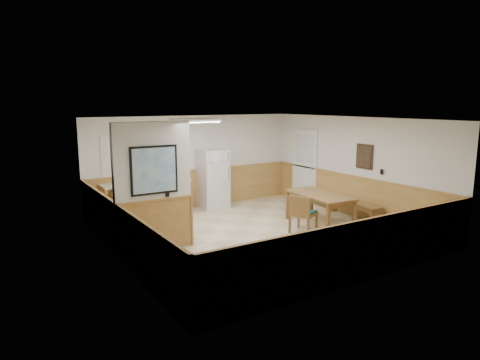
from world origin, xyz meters
TOP-DOWN VIEW (x-y plane):
  - ground at (0.00, 0.00)m, footprint 6.00×6.00m
  - ceiling at (0.00, 0.00)m, footprint 6.00×6.00m
  - back_wall at (0.00, 3.00)m, footprint 6.00×0.02m
  - right_wall at (3.00, 0.00)m, footprint 0.02×6.00m
  - left_wall at (-3.00, 0.00)m, footprint 0.02×6.00m
  - wainscot_back at (0.00, 2.98)m, footprint 6.00×0.04m
  - wainscot_right at (2.98, 0.00)m, footprint 0.04×6.00m
  - wainscot_left at (-2.98, 0.00)m, footprint 0.04×6.00m
  - partition_wall at (-2.25, 0.19)m, footprint 1.50×0.20m
  - kitchen_counter at (-1.21, 2.68)m, footprint 2.20×0.61m
  - exterior_door at (2.96, 1.90)m, footprint 0.07×1.02m
  - kitchen_window at (-2.10, 2.98)m, footprint 0.80×0.04m
  - wall_painting at (2.97, -0.30)m, footprint 0.04×0.50m
  - fluorescent_fixture at (-0.80, 1.30)m, footprint 1.20×0.30m
  - refrigerator at (0.36, 2.63)m, footprint 0.72×0.73m
  - dining_table at (1.65, -0.19)m, footprint 0.99×1.76m
  - dining_bench at (2.80, -0.23)m, footprint 0.60×1.69m
  - dining_chair at (0.89, -0.45)m, footprint 0.84×0.72m
  - fire_extinguisher at (-0.52, 2.69)m, footprint 0.12×0.12m
  - soap_bottle at (-2.27, 2.71)m, footprint 0.08×0.08m

SIDE VIEW (x-z plane):
  - ground at x=0.00m, z-range 0.00..0.00m
  - dining_bench at x=2.80m, z-range 0.12..0.57m
  - kitchen_counter at x=-1.21m, z-range -0.04..0.96m
  - dining_chair at x=0.89m, z-range 0.07..0.92m
  - wainscot_back at x=0.00m, z-range 0.00..1.00m
  - wainscot_right at x=2.98m, z-range 0.00..1.00m
  - wainscot_left at x=-2.98m, z-range 0.00..1.00m
  - dining_table at x=1.65m, z-range 0.28..1.03m
  - refrigerator at x=0.36m, z-range 0.00..1.60m
  - soap_bottle at x=-2.27m, z-range 0.90..1.10m
  - exterior_door at x=2.96m, z-range -0.02..2.13m
  - fire_extinguisher at x=-0.52m, z-range 0.88..1.28m
  - partition_wall at x=-2.25m, z-range -0.02..2.48m
  - back_wall at x=0.00m, z-range 0.00..2.50m
  - right_wall at x=3.00m, z-range 0.00..2.50m
  - left_wall at x=-3.00m, z-range 0.00..2.50m
  - kitchen_window at x=-2.10m, z-range 1.05..2.05m
  - wall_painting at x=2.97m, z-range 1.25..1.85m
  - fluorescent_fixture at x=-0.80m, z-range 2.40..2.49m
  - ceiling at x=0.00m, z-range 2.49..2.51m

